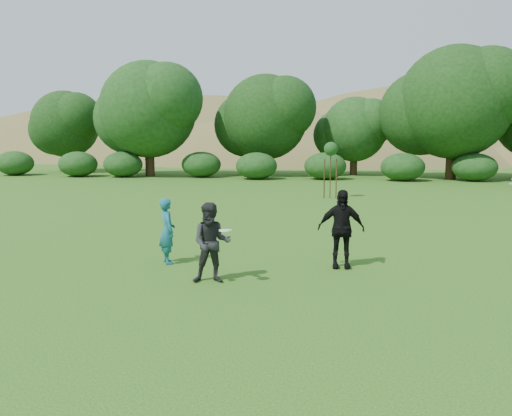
{
  "coord_description": "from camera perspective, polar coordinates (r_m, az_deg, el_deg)",
  "views": [
    {
      "loc": [
        2.5,
        -10.66,
        3.07
      ],
      "look_at": [
        0.0,
        3.0,
        1.1
      ],
      "focal_mm": 35.0,
      "sensor_mm": 36.0,
      "label": 1
    }
  ],
  "objects": [
    {
      "name": "player_grey",
      "position": [
        10.6,
        -5.1,
        -3.99
      ],
      "size": [
        0.95,
        0.81,
        1.72
      ],
      "primitive_type": "imported",
      "rotation": [
        0.0,
        0.0,
        0.2
      ],
      "color": "black",
      "rests_on": "ground"
    },
    {
      "name": "frisbee",
      "position": [
        10.22,
        -3.5,
        -2.57
      ],
      "size": [
        0.27,
        0.27,
        0.04
      ],
      "color": "white",
      "rests_on": "ground"
    },
    {
      "name": "tree_row",
      "position": [
        39.39,
        11.62,
        10.54
      ],
      "size": [
        53.92,
        10.38,
        9.62
      ],
      "color": "#3A2616",
      "rests_on": "ground"
    },
    {
      "name": "player_black",
      "position": [
        11.93,
        9.69,
        -2.36
      ],
      "size": [
        1.13,
        0.56,
        1.87
      ],
      "primitive_type": "imported",
      "rotation": [
        0.0,
        0.0,
        0.1
      ],
      "color": "black",
      "rests_on": "ground"
    },
    {
      "name": "hillside",
      "position": [
        80.59,
        8.02,
        -2.76
      ],
      "size": [
        150.0,
        72.0,
        52.0
      ],
      "color": "olive",
      "rests_on": "ground"
    },
    {
      "name": "player_teal",
      "position": [
        12.38,
        -10.12,
        -2.59
      ],
      "size": [
        0.65,
        0.7,
        1.61
      ],
      "primitive_type": "imported",
      "rotation": [
        0.0,
        0.0,
        2.18
      ],
      "color": "#185D6D",
      "rests_on": "ground"
    },
    {
      "name": "ground",
      "position": [
        11.37,
        -2.75,
        -7.6
      ],
      "size": [
        120.0,
        120.0,
        0.0
      ],
      "primitive_type": "plane",
      "color": "#19470C",
      "rests_on": "ground"
    },
    {
      "name": "sapling",
      "position": [
        25.45,
        8.55,
        6.52
      ],
      "size": [
        0.7,
        0.7,
        2.85
      ],
      "color": "#392816",
      "rests_on": "ground"
    }
  ]
}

